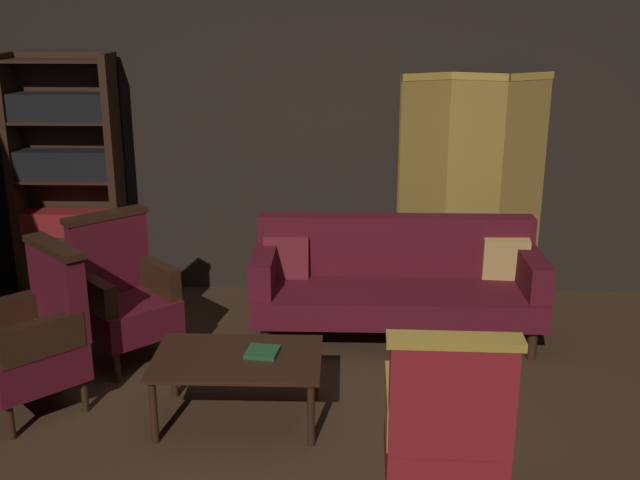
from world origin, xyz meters
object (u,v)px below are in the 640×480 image
object	(u,v)px
bookshelf	(67,172)
armchair_wing_right	(36,335)
armchair_gilt_accent	(445,428)
armchair_wing_left	(123,293)
coffee_table	(238,363)
book_green_cloth	(262,352)
velvet_couch	(396,278)
folding_screen	(473,185)

from	to	relation	value
bookshelf	armchair_wing_right	size ratio (longest dim) A/B	1.97
armchair_gilt_accent	armchair_wing_left	xyz separation A→B (m)	(-2.03, 1.70, 0.00)
coffee_table	armchair_wing_left	bearing A→B (deg)	137.98
bookshelf	book_green_cloth	size ratio (longest dim) A/B	10.96
bookshelf	armchair_wing_right	xyz separation A→B (m)	(0.43, -1.92, -0.59)
armchair_gilt_accent	armchair_wing_left	bearing A→B (deg)	140.07
velvet_couch	armchair_wing_left	bearing A→B (deg)	-166.34
bookshelf	armchair_wing_left	bearing A→B (deg)	-57.75
velvet_couch	book_green_cloth	world-z (taller)	velvet_couch
velvet_couch	armchair_wing_right	bearing A→B (deg)	-152.48
bookshelf	armchair_gilt_accent	size ratio (longest dim) A/B	1.97
velvet_couch	armchair_gilt_accent	world-z (taller)	armchair_gilt_accent
velvet_couch	armchair_gilt_accent	bearing A→B (deg)	-87.43
coffee_table	armchair_wing_right	xyz separation A→B (m)	(-1.25, 0.11, 0.12)
velvet_couch	book_green_cloth	xyz separation A→B (m)	(-0.88, -1.26, -0.02)
armchair_gilt_accent	coffee_table	bearing A→B (deg)	141.88
folding_screen	armchair_wing_left	xyz separation A→B (m)	(-2.61, -1.29, -0.50)
armchair_gilt_accent	book_green_cloth	xyz separation A→B (m)	(-0.97, 0.92, -0.06)
coffee_table	armchair_wing_left	distance (m)	1.24
bookshelf	book_green_cloth	xyz separation A→B (m)	(1.82, -2.00, -0.65)
bookshelf	armchair_gilt_accent	bearing A→B (deg)	-46.16
armchair_wing_left	book_green_cloth	bearing A→B (deg)	-36.54
armchair_gilt_accent	folding_screen	bearing A→B (deg)	79.06
book_green_cloth	armchair_wing_left	bearing A→B (deg)	143.46
armchair_gilt_accent	velvet_couch	bearing A→B (deg)	92.57
coffee_table	armchair_wing_right	distance (m)	1.26
folding_screen	armchair_wing_right	world-z (taller)	folding_screen
coffee_table	armchair_wing_right	size ratio (longest dim) A/B	0.96
armchair_wing_left	folding_screen	bearing A→B (deg)	26.32
book_green_cloth	folding_screen	bearing A→B (deg)	53.24
armchair_wing_right	book_green_cloth	world-z (taller)	armchair_wing_right
velvet_couch	coffee_table	world-z (taller)	velvet_couch
velvet_couch	armchair_gilt_accent	distance (m)	2.17
armchair_wing_right	velvet_couch	bearing A→B (deg)	27.52
armchair_wing_right	armchair_wing_left	bearing A→B (deg)	64.99
armchair_gilt_accent	armchair_wing_left	size ratio (longest dim) A/B	1.00
folding_screen	armchair_wing_left	size ratio (longest dim) A/B	1.83
velvet_couch	coffee_table	bearing A→B (deg)	-128.31
bookshelf	armchair_wing_left	world-z (taller)	bookshelf
armchair_wing_right	book_green_cloth	xyz separation A→B (m)	(1.39, -0.07, -0.06)
coffee_table	book_green_cloth	bearing A→B (deg)	14.57
velvet_couch	book_green_cloth	bearing A→B (deg)	-124.89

